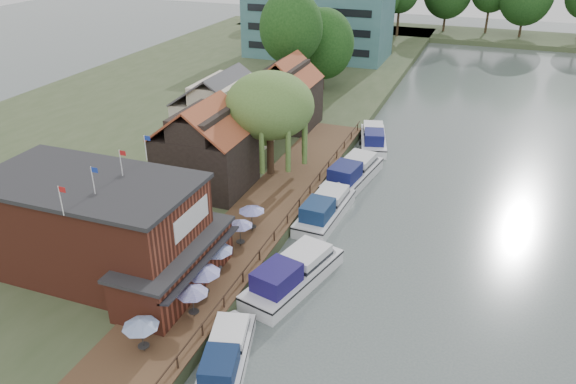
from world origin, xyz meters
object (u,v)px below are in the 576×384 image
(pub, at_px, (117,231))
(hotel_block, at_px, (318,21))
(umbrella_3, at_px, (217,258))
(cottage_a, at_px, (205,146))
(umbrella_5, at_px, (252,218))
(umbrella_4, at_px, (240,233))
(umbrella_2, at_px, (204,281))
(umbrella_0, at_px, (142,335))
(cruiser_3, at_px, (353,170))
(cottage_b, at_px, (224,111))
(cruiser_4, at_px, (373,136))
(willow, at_px, (270,125))
(umbrella_1, at_px, (193,301))
(cruiser_2, at_px, (325,206))
(cottage_c, at_px, (287,92))
(cruiser_1, at_px, (293,270))
(cruiser_0, at_px, (225,352))

(pub, xyz_separation_m, hotel_block, (-8.00, 71.00, 2.50))
(hotel_block, distance_m, umbrella_3, 70.19)
(cottage_a, bearing_deg, umbrella_5, -39.71)
(umbrella_4, bearing_deg, umbrella_2, -86.65)
(umbrella_0, distance_m, umbrella_5, 15.31)
(umbrella_2, height_order, umbrella_5, same)
(cruiser_3, bearing_deg, umbrella_2, -93.10)
(pub, height_order, umbrella_3, pub)
(umbrella_5, bearing_deg, umbrella_2, -86.96)
(cottage_b, bearing_deg, umbrella_4, -60.62)
(pub, xyz_separation_m, umbrella_0, (6.05, -6.44, -2.36))
(umbrella_0, distance_m, cruiser_4, 40.48)
(cottage_a, height_order, cruiser_3, cottage_a)
(umbrella_0, distance_m, umbrella_4, 12.82)
(pub, height_order, willow, willow)
(pub, relative_size, umbrella_1, 8.42)
(umbrella_0, relative_size, cruiser_2, 0.23)
(umbrella_3, xyz_separation_m, cruiser_4, (4.50, 31.25, -1.09))
(cottage_b, xyz_separation_m, cottage_c, (4.00, 9.00, 0.00))
(umbrella_0, bearing_deg, hotel_block, 100.28)
(umbrella_0, relative_size, cruiser_3, 0.22)
(cottage_a, xyz_separation_m, umbrella_3, (7.45, -12.52, -2.96))
(cottage_a, distance_m, cruiser_3, 15.15)
(hotel_block, xyz_separation_m, willow, (11.50, -51.00, -0.94))
(cottage_a, xyz_separation_m, umbrella_5, (7.39, -6.14, -2.96))
(cottage_a, relative_size, cottage_b, 0.90)
(umbrella_4, height_order, cruiser_1, umbrella_4)
(umbrella_3, height_order, cruiser_0, umbrella_3)
(umbrella_1, bearing_deg, cottage_a, 115.28)
(pub, relative_size, cruiser_4, 2.02)
(cottage_c, height_order, cruiser_0, cottage_c)
(cottage_a, bearing_deg, cruiser_4, 57.47)
(cruiser_1, distance_m, cruiser_2, 10.55)
(cottage_c, bearing_deg, umbrella_3, -78.43)
(pub, relative_size, cruiser_1, 1.86)
(cruiser_0, bearing_deg, umbrella_4, 95.59)
(umbrella_4, xyz_separation_m, cruiser_1, (5.19, -2.08, -0.97))
(cottage_a, bearing_deg, willow, 48.01)
(cottage_b, bearing_deg, cruiser_1, -52.87)
(cruiser_0, relative_size, cruiser_1, 0.84)
(umbrella_2, height_order, cruiser_2, umbrella_2)
(umbrella_0, xyz_separation_m, cruiser_2, (4.81, 21.26, -1.04))
(hotel_block, xyz_separation_m, cottage_c, (8.00, -37.00, -1.90))
(umbrella_3, bearing_deg, cruiser_4, 81.81)
(umbrella_4, height_order, cruiser_4, umbrella_4)
(umbrella_4, distance_m, cruiser_1, 5.67)
(umbrella_1, distance_m, cruiser_3, 25.88)
(pub, distance_m, umbrella_0, 9.14)
(cottage_b, xyz_separation_m, cruiser_4, (14.95, 8.73, -4.05))
(cottage_b, bearing_deg, cruiser_3, -7.41)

